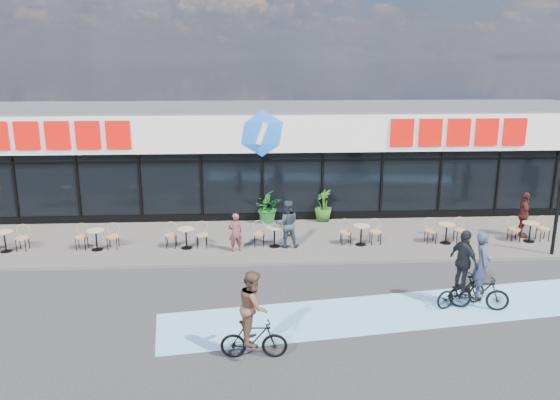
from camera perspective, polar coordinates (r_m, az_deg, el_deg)
name	(u,v)px	position (r m, az deg, el deg)	size (l,w,h in m)	color
ground	(269,291)	(16.49, -1.19, -9.46)	(120.00, 120.00, 0.00)	#28282B
sidewalk	(264,240)	(20.66, -1.65, -4.22)	(44.00, 5.00, 0.10)	#544F4A
bike_lane	(415,310)	(15.79, 13.97, -11.06)	(14.00, 2.20, 0.01)	#73B5D9
building	(261,155)	(25.36, -2.05, 4.69)	(30.60, 6.57, 4.75)	black
bistro_set_1	(6,238)	(21.56, -26.72, -3.61)	(1.54, 0.62, 0.90)	tan
bistro_set_2	(97,237)	(20.50, -18.58, -3.67)	(1.54, 0.62, 0.90)	tan
bistro_set_3	(186,235)	(19.90, -9.75, -3.65)	(1.54, 0.62, 0.90)	tan
bistro_set_4	(274,234)	(19.78, -0.60, -3.54)	(1.54, 0.62, 0.90)	tan
bistro_set_5	(361,232)	(20.17, 8.42, -3.34)	(1.54, 0.62, 0.90)	tan
bistro_set_6	(445,231)	(21.03, 16.91, -3.08)	(1.54, 0.62, 0.90)	tan
bistro_set_7	(529,229)	(22.31, 24.57, -2.78)	(1.54, 0.62, 0.90)	tan
potted_plant_left	(264,208)	(22.61, -1.64, -0.86)	(0.64, 0.52, 1.17)	#19591A
potted_plant_mid	(266,207)	(22.56, -1.49, -0.77)	(1.14, 0.98, 1.26)	#195A22
potted_plant_right	(323,205)	(22.79, 4.54, -0.57)	(0.74, 0.74, 1.33)	#244F16
patron_left	(235,232)	(19.23, -4.69, -3.38)	(0.51, 0.33, 1.39)	brown
patron_right	(287,224)	(19.54, 0.73, -2.51)	(0.84, 0.66, 1.73)	#28343E
pedestrian_b	(524,215)	(22.59, 24.13, -1.41)	(1.03, 0.43, 1.76)	#3D1815
cyclist_a	(463,276)	(16.03, 18.53, -7.59)	(1.73, 1.12, 2.22)	black
cyclist_b	(480,281)	(15.99, 20.19, -7.93)	(1.66, 0.88, 2.24)	black
cyclist_c	(254,320)	(12.72, -2.78, -12.44)	(1.58, 0.85, 2.14)	black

